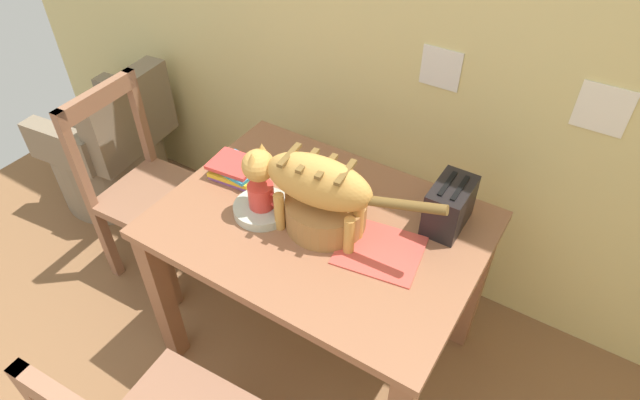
# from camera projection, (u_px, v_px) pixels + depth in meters

# --- Properties ---
(wall_rear) EXTENTS (4.80, 0.11, 2.50)m
(wall_rear) POSITION_uv_depth(u_px,v_px,m) (433.00, 18.00, 1.93)
(wall_rear) COLOR #DDCB84
(wall_rear) RESTS_ON ground_plane
(dining_table) EXTENTS (1.12, 0.81, 0.75)m
(dining_table) POSITION_uv_depth(u_px,v_px,m) (320.00, 241.00, 1.91)
(dining_table) COLOR #905C40
(dining_table) RESTS_ON ground_plane
(cat) EXTENTS (0.69, 0.17, 0.31)m
(cat) POSITION_uv_depth(u_px,v_px,m) (312.00, 182.00, 1.68)
(cat) COLOR #C99448
(cat) RESTS_ON dining_table
(saucer_bowl) EXTENTS (0.21, 0.21, 0.03)m
(saucer_bowl) POSITION_uv_depth(u_px,v_px,m) (262.00, 209.00, 1.87)
(saucer_bowl) COLOR #AEB8A9
(saucer_bowl) RESTS_ON dining_table
(coffee_mug) EXTENTS (0.13, 0.09, 0.09)m
(coffee_mug) POSITION_uv_depth(u_px,v_px,m) (262.00, 196.00, 1.83)
(coffee_mug) COLOR #D73B35
(coffee_mug) RESTS_ON saucer_bowl
(magazine) EXTENTS (0.30, 0.28, 0.01)m
(magazine) POSITION_uv_depth(u_px,v_px,m) (380.00, 250.00, 1.74)
(magazine) COLOR #CF493F
(magazine) RESTS_ON dining_table
(book_stack) EXTENTS (0.20, 0.17, 0.06)m
(book_stack) POSITION_uv_depth(u_px,v_px,m) (236.00, 169.00, 2.02)
(book_stack) COLOR #8A50A4
(book_stack) RESTS_ON dining_table
(wicker_basket) EXTENTS (0.28, 0.28, 0.11)m
(wicker_basket) POSITION_uv_depth(u_px,v_px,m) (326.00, 212.00, 1.80)
(wicker_basket) COLOR #9E6E3C
(wicker_basket) RESTS_ON dining_table
(toaster) EXTENTS (0.12, 0.20, 0.18)m
(toaster) POSITION_uv_depth(u_px,v_px,m) (449.00, 206.00, 1.78)
(toaster) COLOR black
(toaster) RESTS_ON dining_table
(wooden_chair_near) EXTENTS (0.44, 0.44, 0.94)m
(wooden_chair_near) POSITION_uv_depth(u_px,v_px,m) (147.00, 190.00, 2.42)
(wooden_chair_near) COLOR #8F6147
(wooden_chair_near) RESTS_ON ground_plane
(wicker_armchair) EXTENTS (0.63, 0.64, 0.78)m
(wicker_armchair) POSITION_uv_depth(u_px,v_px,m) (114.00, 154.00, 2.94)
(wicker_armchair) COLOR #7F6F5B
(wicker_armchair) RESTS_ON ground_plane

